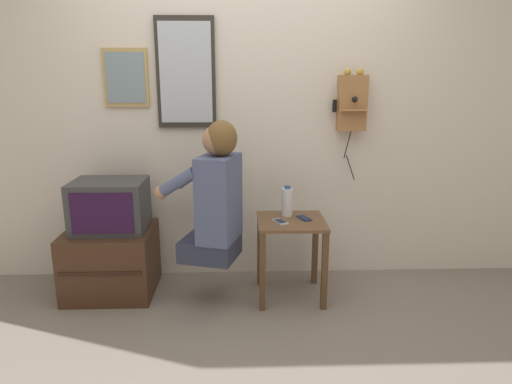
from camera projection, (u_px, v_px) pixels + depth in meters
The scene contains 12 objects.
ground_plane at pixel (245, 351), 2.64m from camera, with size 14.00×14.00×0.00m, color slate.
wall_back at pixel (243, 113), 3.42m from camera, with size 6.80×0.05×2.55m.
side_table at pixel (291, 238), 3.20m from camera, with size 0.47×0.45×0.57m.
person at pixel (215, 195), 3.01m from camera, with size 0.57×0.48×0.94m.
tv_stand at pixel (111, 261), 3.31m from camera, with size 0.61×0.55×0.48m.
television at pixel (110, 206), 3.21m from camera, with size 0.50×0.39×0.36m.
wall_phone_antique at pixel (352, 102), 3.34m from camera, with size 0.25×0.19×0.82m.
framed_picture at pixel (126, 78), 3.29m from camera, with size 0.32×0.03×0.41m.
wall_mirror at pixel (186, 73), 3.29m from camera, with size 0.42×0.03×0.78m.
cell_phone_held at pixel (280, 222), 3.11m from camera, with size 0.11×0.14×0.01m.
cell_phone_spare at pixel (304, 218), 3.19m from camera, with size 0.10×0.14×0.01m.
water_bottle at pixel (287, 202), 3.24m from camera, with size 0.08×0.08×0.22m.
Camera 1 is at (-0.02, -2.33, 1.54)m, focal length 32.00 mm.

